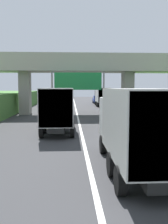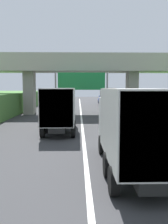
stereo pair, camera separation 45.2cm
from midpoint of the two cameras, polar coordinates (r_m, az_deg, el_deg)
name	(u,v)px [view 1 (the left image)]	position (r m, az deg, el deg)	size (l,w,h in m)	color
lane_centre_stripe	(79,122)	(24.91, -1.73, -2.32)	(0.20, 103.15, 0.01)	white
overpass_bridge	(77,70)	(32.65, -2.09, 9.83)	(40.00, 4.80, 7.74)	#9E998E
overhead_highway_sign	(78,84)	(27.10, -1.88, 6.50)	(5.88, 0.18, 5.24)	slate
truck_white	(135,125)	(10.28, 10.67, -3.04)	(2.44, 7.30, 3.44)	black
truck_silver	(53,95)	(55.02, -7.46, 4.04)	(2.44, 7.30, 3.44)	black
truck_orange	(58,107)	(19.27, -6.67, 1.06)	(2.44, 7.30, 3.44)	black
truck_black	(102,96)	(46.01, 4.00, 3.76)	(2.44, 7.30, 3.44)	black
car_blue	(97,100)	(54.12, 2.87, 2.92)	(1.86, 4.10, 1.72)	#233D9E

